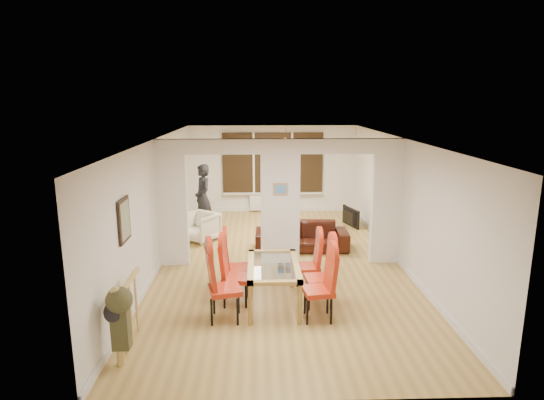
{
  "coord_description": "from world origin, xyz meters",
  "views": [
    {
      "loc": [
        -0.46,
        -9.05,
        3.39
      ],
      "look_at": [
        -0.15,
        0.6,
        1.22
      ],
      "focal_mm": 30.0,
      "sensor_mm": 36.0,
      "label": 1
    }
  ],
  "objects_px": {
    "dining_chair_rb": "(319,274)",
    "bowl": "(284,221)",
    "dining_chair_ra": "(318,286)",
    "person": "(203,198)",
    "armchair": "(200,227)",
    "dining_chair_lb": "(235,273)",
    "coffee_table": "(288,227)",
    "dining_chair_la": "(225,284)",
    "sofa": "(302,236)",
    "dining_chair_lc": "(237,264)",
    "dining_table": "(273,284)",
    "bottle": "(280,217)",
    "television": "(348,217)",
    "dining_chair_rc": "(308,263)"
  },
  "relations": [
    {
      "from": "dining_chair_lc",
      "to": "dining_chair_ra",
      "type": "xyz_separation_m",
      "value": [
        1.3,
        -1.04,
        0.02
      ]
    },
    {
      "from": "television",
      "to": "dining_table",
      "type": "bearing_deg",
      "value": 138.42
    },
    {
      "from": "dining_chair_lb",
      "to": "dining_chair_rc",
      "type": "relative_size",
      "value": 1.05
    },
    {
      "from": "dining_chair_rb",
      "to": "television",
      "type": "height_order",
      "value": "dining_chair_rb"
    },
    {
      "from": "armchair",
      "to": "television",
      "type": "bearing_deg",
      "value": 52.23
    },
    {
      "from": "sofa",
      "to": "armchair",
      "type": "relative_size",
      "value": 2.77
    },
    {
      "from": "dining_chair_la",
      "to": "dining_chair_rb",
      "type": "distance_m",
      "value": 1.58
    },
    {
      "from": "television",
      "to": "bowl",
      "type": "height_order",
      "value": "television"
    },
    {
      "from": "dining_chair_rb",
      "to": "sofa",
      "type": "height_order",
      "value": "dining_chair_rb"
    },
    {
      "from": "bowl",
      "to": "armchair",
      "type": "bearing_deg",
      "value": -160.21
    },
    {
      "from": "dining_table",
      "to": "television",
      "type": "bearing_deg",
      "value": 65.13
    },
    {
      "from": "dining_chair_lb",
      "to": "person",
      "type": "relative_size",
      "value": 0.62
    },
    {
      "from": "sofa",
      "to": "dining_table",
      "type": "bearing_deg",
      "value": -103.14
    },
    {
      "from": "dining_chair_lb",
      "to": "bowl",
      "type": "xyz_separation_m",
      "value": [
        1.07,
        4.26,
        -0.28
      ]
    },
    {
      "from": "dining_chair_rb",
      "to": "bottle",
      "type": "xyz_separation_m",
      "value": [
        -0.43,
        4.39,
        -0.17
      ]
    },
    {
      "from": "dining_chair_lc",
      "to": "bowl",
      "type": "bearing_deg",
      "value": 69.0
    },
    {
      "from": "dining_chair_ra",
      "to": "bowl",
      "type": "xyz_separation_m",
      "value": [
        -0.24,
        4.85,
        -0.29
      ]
    },
    {
      "from": "dining_chair_lc",
      "to": "bowl",
      "type": "xyz_separation_m",
      "value": [
        1.06,
        3.81,
        -0.26
      ]
    },
    {
      "from": "coffee_table",
      "to": "armchair",
      "type": "bearing_deg",
      "value": -161.58
    },
    {
      "from": "dining_chair_rb",
      "to": "dining_chair_lb",
      "type": "bearing_deg",
      "value": 169.26
    },
    {
      "from": "armchair",
      "to": "bowl",
      "type": "height_order",
      "value": "armchair"
    },
    {
      "from": "dining_chair_rb",
      "to": "sofa",
      "type": "distance_m",
      "value": 2.93
    },
    {
      "from": "dining_chair_lc",
      "to": "person",
      "type": "height_order",
      "value": "person"
    },
    {
      "from": "dining_chair_lb",
      "to": "sofa",
      "type": "distance_m",
      "value": 3.13
    },
    {
      "from": "dining_table",
      "to": "television",
      "type": "distance_m",
      "value": 5.18
    },
    {
      "from": "dining_chair_lc",
      "to": "bottle",
      "type": "distance_m",
      "value": 3.94
    },
    {
      "from": "dining_chair_la",
      "to": "sofa",
      "type": "xyz_separation_m",
      "value": [
        1.52,
        3.36,
        -0.28
      ]
    },
    {
      "from": "dining_chair_lb",
      "to": "dining_chair_ra",
      "type": "distance_m",
      "value": 1.44
    },
    {
      "from": "bottle",
      "to": "dining_chair_rc",
      "type": "bearing_deg",
      "value": -85.22
    },
    {
      "from": "sofa",
      "to": "armchair",
      "type": "distance_m",
      "value": 2.5
    },
    {
      "from": "dining_table",
      "to": "bowl",
      "type": "distance_m",
      "value": 4.33
    },
    {
      "from": "dining_table",
      "to": "dining_chair_rb",
      "type": "xyz_separation_m",
      "value": [
        0.75,
        -0.07,
        0.2
      ]
    },
    {
      "from": "dining_chair_ra",
      "to": "dining_chair_rb",
      "type": "bearing_deg",
      "value": 73.05
    },
    {
      "from": "dining_chair_ra",
      "to": "bottle",
      "type": "bearing_deg",
      "value": 86.32
    },
    {
      "from": "dining_chair_ra",
      "to": "dining_chair_la",
      "type": "bearing_deg",
      "value": 170.98
    },
    {
      "from": "dining_chair_ra",
      "to": "person",
      "type": "xyz_separation_m",
      "value": [
        -2.34,
        4.93,
        0.32
      ]
    },
    {
      "from": "bowl",
      "to": "coffee_table",
      "type": "bearing_deg",
      "value": -17.97
    },
    {
      "from": "dining_chair_la",
      "to": "person",
      "type": "bearing_deg",
      "value": 86.36
    },
    {
      "from": "dining_chair_lb",
      "to": "armchair",
      "type": "xyz_separation_m",
      "value": [
        -1.01,
        3.51,
        -0.2
      ]
    },
    {
      "from": "dining_chair_lb",
      "to": "dining_chair_rb",
      "type": "relative_size",
      "value": 0.98
    },
    {
      "from": "dining_table",
      "to": "dining_chair_lb",
      "type": "xyz_separation_m",
      "value": [
        -0.64,
        0.04,
        0.19
      ]
    },
    {
      "from": "dining_chair_rb",
      "to": "bowl",
      "type": "height_order",
      "value": "dining_chair_rb"
    },
    {
      "from": "sofa",
      "to": "person",
      "type": "relative_size",
      "value": 1.2
    },
    {
      "from": "dining_chair_lb",
      "to": "sofa",
      "type": "bearing_deg",
      "value": 68.16
    },
    {
      "from": "dining_chair_rc",
      "to": "person",
      "type": "bearing_deg",
      "value": 118.41
    },
    {
      "from": "sofa",
      "to": "coffee_table",
      "type": "xyz_separation_m",
      "value": [
        -0.23,
        1.43,
        -0.18
      ]
    },
    {
      "from": "coffee_table",
      "to": "bottle",
      "type": "height_order",
      "value": "bottle"
    },
    {
      "from": "dining_chair_lb",
      "to": "dining_chair_rb",
      "type": "height_order",
      "value": "dining_chair_rb"
    },
    {
      "from": "sofa",
      "to": "bowl",
      "type": "relative_size",
      "value": 10.73
    },
    {
      "from": "armchair",
      "to": "coffee_table",
      "type": "xyz_separation_m",
      "value": [
        2.17,
        0.72,
        -0.22
      ]
    }
  ]
}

